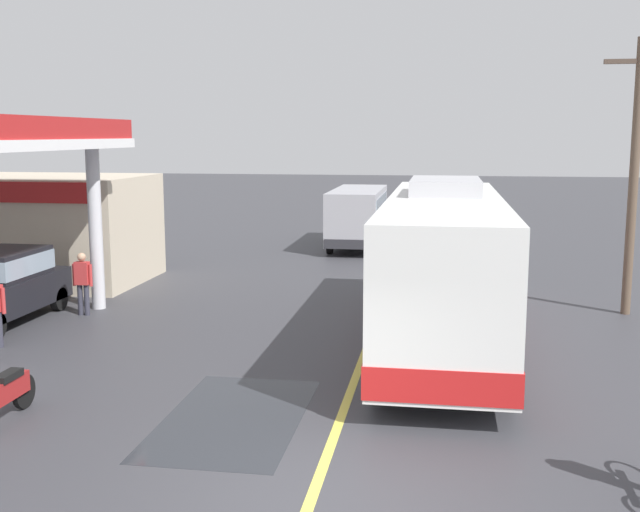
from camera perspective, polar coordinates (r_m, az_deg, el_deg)
The scene contains 10 objects.
ground at distance 29.71m, azimuth 5.93°, elevation -0.12°, with size 120.00×120.00×0.00m, color #38383D.
lane_divider_stripe at distance 24.79m, azimuth 5.27°, elevation -1.93°, with size 0.16×50.00×0.01m, color #D8CC4C.
wet_puddle_patch at distance 13.25m, azimuth -6.42°, elevation -11.83°, with size 2.27×4.14×0.01m, color #26282D.
coach_bus_main at distance 17.47m, azimuth 9.17°, elevation -0.93°, with size 2.60×11.04×3.69m.
car_at_pump at distance 20.90m, azimuth -22.59°, elevation -1.85°, with size 1.70×4.20×1.82m.
minibus_opposing_lane at distance 32.23m, azimuth 2.82°, elevation 3.27°, with size 2.04×6.13×2.44m.
motorcycle_parked_forecourt at distance 13.92m, azimuth -22.44°, elevation -9.51°, with size 0.55×1.80×0.92m.
pedestrian_by_shop at distance 21.00m, azimuth -17.25°, elevation -1.73°, with size 0.55×0.22×1.66m.
car_trailing_behind_bus at distance 37.21m, azimuth 10.63°, elevation 3.19°, with size 1.70×4.20×1.82m.
utility_pole_roadside at distance 21.45m, azimuth 22.34°, elevation 5.79°, with size 1.80×0.24×7.14m.
Camera 1 is at (1.60, -9.29, 4.71)m, focal length 43.00 mm.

